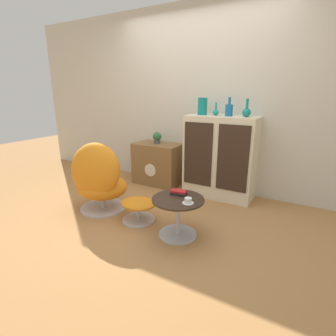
# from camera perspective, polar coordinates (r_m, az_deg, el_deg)

# --- Properties ---
(ground_plane) EXTENTS (12.00, 12.00, 0.00)m
(ground_plane) POSITION_cam_1_polar(r_m,az_deg,el_deg) (3.09, -4.45, -11.08)
(ground_plane) COLOR #A87542
(wall_back) EXTENTS (6.40, 0.06, 2.60)m
(wall_back) POSITION_cam_1_polar(r_m,az_deg,el_deg) (3.94, 6.80, 14.54)
(wall_back) COLOR beige
(wall_back) RESTS_ON ground_plane
(sideboard) EXTENTS (0.94, 0.45, 1.11)m
(sideboard) POSITION_cam_1_polar(r_m,az_deg,el_deg) (3.65, 11.29, 2.36)
(sideboard) COLOR beige
(sideboard) RESTS_ON ground_plane
(tv_console) EXTENTS (0.73, 0.44, 0.64)m
(tv_console) POSITION_cam_1_polar(r_m,az_deg,el_deg) (4.14, -2.22, 0.96)
(tv_console) COLOR brown
(tv_console) RESTS_ON ground_plane
(egg_chair) EXTENTS (0.75, 0.71, 0.88)m
(egg_chair) POSITION_cam_1_polar(r_m,az_deg,el_deg) (3.25, -14.83, -2.40)
(egg_chair) COLOR #B7B7BC
(egg_chair) RESTS_ON ground_plane
(ottoman) EXTENTS (0.41, 0.38, 0.26)m
(ottoman) POSITION_cam_1_polar(r_m,az_deg,el_deg) (3.00, -6.48, -8.28)
(ottoman) COLOR #B7B7BC
(ottoman) RESTS_ON ground_plane
(coffee_table) EXTENTS (0.52, 0.52, 0.41)m
(coffee_table) POSITION_cam_1_polar(r_m,az_deg,el_deg) (2.67, 2.17, -9.81)
(coffee_table) COLOR #B7B7BC
(coffee_table) RESTS_ON ground_plane
(vase_leftmost) EXTENTS (0.13, 0.13, 0.23)m
(vase_leftmost) POSITION_cam_1_polar(r_m,az_deg,el_deg) (3.65, 7.51, 13.17)
(vase_leftmost) COLOR #147A75
(vase_leftmost) RESTS_ON sideboard
(vase_inner_left) EXTENTS (0.08, 0.08, 0.17)m
(vase_inner_left) POSITION_cam_1_polar(r_m,az_deg,el_deg) (3.59, 10.37, 11.93)
(vase_inner_left) COLOR teal
(vase_inner_left) RESTS_ON sideboard
(vase_inner_right) EXTENTS (0.10, 0.10, 0.24)m
(vase_inner_right) POSITION_cam_1_polar(r_m,az_deg,el_deg) (3.53, 13.14, 12.27)
(vase_inner_right) COLOR #196699
(vase_inner_right) RESTS_ON sideboard
(vase_rightmost) EXTENTS (0.11, 0.11, 0.22)m
(vase_rightmost) POSITION_cam_1_polar(r_m,az_deg,el_deg) (3.47, 16.74, 11.64)
(vase_rightmost) COLOR #147A75
(vase_rightmost) RESTS_ON sideboard
(potted_plant) EXTENTS (0.13, 0.13, 0.18)m
(potted_plant) POSITION_cam_1_polar(r_m,az_deg,el_deg) (4.05, -2.40, 6.67)
(potted_plant) COLOR #4C4C51
(potted_plant) RESTS_ON tv_console
(teacup) EXTENTS (0.11, 0.11, 0.05)m
(teacup) POSITION_cam_1_polar(r_m,az_deg,el_deg) (2.50, 4.39, -7.19)
(teacup) COLOR white
(teacup) RESTS_ON coffee_table
(book_stack) EXTENTS (0.17, 0.10, 0.04)m
(book_stack) POSITION_cam_1_polar(r_m,az_deg,el_deg) (2.69, 2.31, -5.33)
(book_stack) COLOR black
(book_stack) RESTS_ON coffee_table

